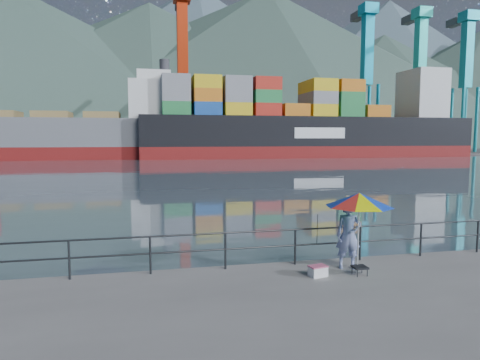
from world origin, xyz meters
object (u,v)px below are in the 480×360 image
fisherman (348,235)px  container_ship (317,127)px  cooler_bag (318,272)px  beach_umbrella (359,200)px  bulk_carrier (72,135)px

fisherman → container_ship: size_ratio=0.03×
fisherman → cooler_bag: fisherman is taller
beach_umbrella → bulk_carrier: (-18.29, 71.77, 2.16)m
cooler_bag → container_ship: size_ratio=0.01×
beach_umbrella → cooler_bag: beach_umbrella is taller
cooler_bag → container_ship: (29.25, 70.60, 5.66)m
container_ship → cooler_bag: bearing=-112.5°
cooler_bag → container_ship: 76.63m
fisherman → container_ship: bearing=81.8°
fisherman → beach_umbrella: 1.14m
cooler_bag → bulk_carrier: size_ratio=0.01×
cooler_bag → fisherman: bearing=11.6°
beach_umbrella → bulk_carrier: size_ratio=0.04×
fisherman → container_ship: container_ship is taller
fisherman → container_ship: 75.73m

